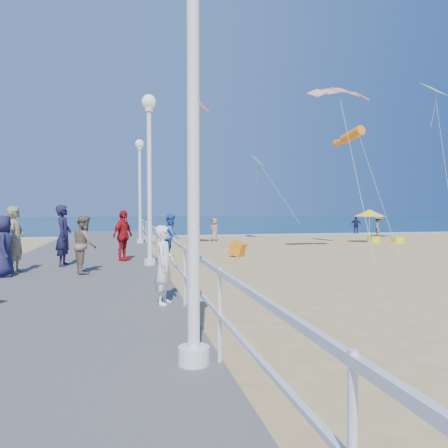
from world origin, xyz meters
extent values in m
plane|color=tan|center=(0.00, 0.00, 0.00)|extent=(160.00, 160.00, 0.00)
cube|color=#0B2E46|center=(0.00, 65.00, 0.01)|extent=(160.00, 90.00, 0.05)
cube|color=white|center=(0.00, 20.50, 0.03)|extent=(160.00, 1.20, 0.04)
cube|color=#68625E|center=(-7.50, 0.00, 0.20)|extent=(5.00, 44.00, 0.40)
cube|color=white|center=(-5.05, 0.00, 1.45)|extent=(0.05, 42.00, 0.06)
cube|color=white|center=(-5.05, 0.00, 0.95)|extent=(0.05, 42.00, 0.04)
cylinder|color=white|center=(-5.35, -9.00, 0.50)|extent=(0.36, 0.36, 0.20)
cylinder|color=white|center=(-5.35, -9.00, 2.85)|extent=(0.14, 0.14, 4.70)
cylinder|color=white|center=(-5.35, 0.00, 0.50)|extent=(0.36, 0.36, 0.20)
cylinder|color=white|center=(-5.35, 0.00, 2.85)|extent=(0.14, 0.14, 4.70)
sphere|color=white|center=(-5.35, 0.00, 5.50)|extent=(0.44, 0.44, 0.44)
cylinder|color=white|center=(-5.35, 9.00, 0.50)|extent=(0.36, 0.36, 0.20)
cylinder|color=white|center=(-5.35, 9.00, 2.85)|extent=(0.14, 0.14, 4.70)
sphere|color=white|center=(-5.35, 9.00, 5.50)|extent=(0.44, 0.44, 0.44)
imported|color=white|center=(-5.40, -5.78, 1.13)|extent=(0.51, 0.62, 1.46)
imported|color=#2D5AA9|center=(-5.25, -5.63, 1.66)|extent=(0.43, 0.48, 0.82)
imported|color=#181734|center=(-7.95, 0.32, 1.34)|extent=(0.53, 0.73, 1.89)
imported|color=#7C6755|center=(-7.19, -1.39, 1.20)|extent=(0.75, 0.88, 1.59)
imported|color=#B4161C|center=(-6.18, 1.32, 1.26)|extent=(0.92, 1.07, 1.72)
imported|color=#1B1B3D|center=(-9.20, -1.58, 1.20)|extent=(0.65, 0.87, 1.60)
imported|color=#837D5A|center=(-9.04, -0.90, 1.32)|extent=(0.53, 0.73, 1.84)
imported|color=slate|center=(10.49, 12.35, 0.87)|extent=(1.16, 1.30, 1.75)
imported|color=#1C1C3E|center=(13.36, 20.29, 0.77)|extent=(0.96, 0.80, 1.54)
imported|color=gray|center=(-0.31, 14.56, 0.77)|extent=(0.73, 0.88, 1.54)
cube|color=#DA4D0C|center=(-1.16, 5.14, 0.30)|extent=(0.89, 0.88, 0.74)
cylinder|color=white|center=(8.95, 10.93, 0.90)|extent=(0.05, 0.05, 1.80)
cone|color=yellow|center=(8.95, 10.93, 1.91)|extent=(1.90, 1.90, 0.45)
cube|color=yellow|center=(10.59, 10.40, 0.20)|extent=(0.55, 0.55, 0.40)
cube|color=yellow|center=(9.38, 11.14, 0.20)|extent=(0.55, 0.55, 0.40)
cylinder|color=orange|center=(6.40, 8.60, 6.32)|extent=(1.00, 2.65, 1.07)
cube|color=#FE5D6C|center=(-2.25, 8.95, 7.77)|extent=(1.57, 1.78, 1.10)
cube|color=#19A6D4|center=(12.21, 9.27, 9.37)|extent=(1.77, 1.67, 0.82)
cube|color=#27B871|center=(2.70, 14.56, 5.41)|extent=(1.17, 1.28, 0.73)
camera|label=1|loc=(-6.10, -13.86, 2.17)|focal=35.00mm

